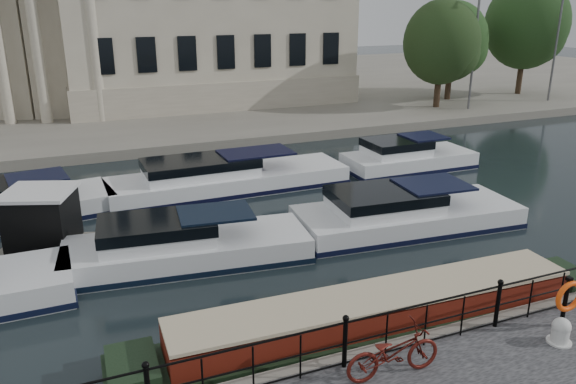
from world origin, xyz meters
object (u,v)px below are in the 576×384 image
object	(u,v)px
bicycle	(393,352)
life_ring_post	(569,297)
harbour_hut	(43,224)
mooring_bollard	(561,331)
narrowboat	(378,323)

from	to	relation	value
bicycle	life_ring_post	size ratio (longest dim) A/B	1.62
harbour_hut	life_ring_post	bearing A→B (deg)	-22.97
life_ring_post	harbour_hut	size ratio (longest dim) A/B	0.37
life_ring_post	mooring_bollard	bearing A→B (deg)	-144.66
mooring_bollard	harbour_hut	world-z (taller)	harbour_hut
mooring_bollard	life_ring_post	distance (m)	0.89
bicycle	life_ring_post	distance (m)	4.68
narrowboat	mooring_bollard	bearing A→B (deg)	-36.23
narrowboat	harbour_hut	size ratio (longest dim) A/B	3.71
mooring_bollard	narrowboat	distance (m)	4.04
mooring_bollard	bicycle	bearing A→B (deg)	173.68
mooring_bollard	harbour_hut	bearing A→B (deg)	134.13
bicycle	narrowboat	xyz separation A→B (m)	(0.93, 2.03, -0.73)
bicycle	life_ring_post	bearing A→B (deg)	-87.60
mooring_bollard	harbour_hut	distance (m)	15.23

